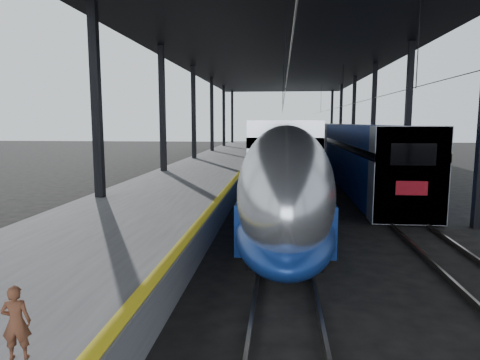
# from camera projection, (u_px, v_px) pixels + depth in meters

# --- Properties ---
(ground) EXTENTS (160.00, 160.00, 0.00)m
(ground) POSITION_uv_depth(u_px,v_px,m) (218.00, 261.00, 12.90)
(ground) COLOR black
(ground) RESTS_ON ground
(platform) EXTENTS (6.00, 80.00, 1.00)m
(platform) POSITION_uv_depth(u_px,v_px,m) (211.00, 170.00, 32.89)
(platform) COLOR #4C4C4F
(platform) RESTS_ON ground
(yellow_strip) EXTENTS (0.30, 80.00, 0.01)m
(yellow_strip) POSITION_uv_depth(u_px,v_px,m) (247.00, 164.00, 32.56)
(yellow_strip) COLOR yellow
(yellow_strip) RESTS_ON platform
(rails) EXTENTS (6.52, 80.00, 0.16)m
(rails) POSITION_uv_depth(u_px,v_px,m) (316.00, 177.00, 32.20)
(rails) COLOR slate
(rails) RESTS_ON ground
(canopy) EXTENTS (18.00, 75.00, 9.47)m
(canopy) POSITION_uv_depth(u_px,v_px,m) (283.00, 54.00, 31.23)
(canopy) COLOR black
(canopy) RESTS_ON ground
(tgv_train) EXTENTS (2.95, 65.20, 4.22)m
(tgv_train) POSITION_uv_depth(u_px,v_px,m) (282.00, 146.00, 40.09)
(tgv_train) COLOR #B3B6BB
(tgv_train) RESTS_ON ground
(second_train) EXTENTS (2.91, 56.05, 4.01)m
(second_train) POSITION_uv_depth(u_px,v_px,m) (331.00, 143.00, 43.72)
(second_train) COLOR navy
(second_train) RESTS_ON ground
(child) EXTENTS (0.42, 0.33, 1.03)m
(child) POSITION_uv_depth(u_px,v_px,m) (16.00, 322.00, 5.69)
(child) COLOR #552E1C
(child) RESTS_ON platform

